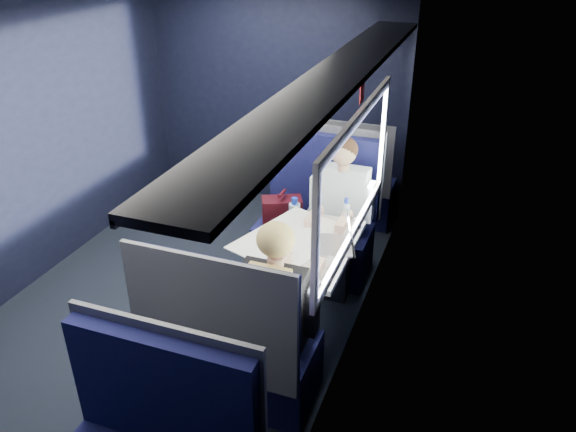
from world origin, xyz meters
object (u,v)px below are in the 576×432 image
(seat_row_front, at_px, (343,185))
(laptop, at_px, (342,240))
(cup, at_px, (358,224))
(table, at_px, (305,253))
(seat_bay_far, at_px, (233,350))
(woman, at_px, (279,303))
(seat_bay_near, at_px, (315,225))
(man, at_px, (340,208))
(bottle_small, at_px, (346,212))

(seat_row_front, xyz_separation_m, laptop, (0.44, -1.75, 0.40))
(seat_row_front, xyz_separation_m, cup, (0.48, -1.43, 0.37))
(table, relative_size, seat_bay_far, 0.79)
(woman, distance_m, laptop, 0.79)
(table, distance_m, seat_bay_near, 0.92)
(man, distance_m, cup, 0.41)
(seat_row_front, height_order, laptop, seat_row_front)
(cup, bearing_deg, seat_row_front, 108.55)
(cup, bearing_deg, seat_bay_far, -111.15)
(seat_bay_near, xyz_separation_m, seat_row_front, (0.01, 0.93, -0.01))
(seat_bay_near, bearing_deg, man, -32.62)
(seat_bay_far, bearing_deg, man, 80.97)
(man, height_order, woman, same)
(man, bearing_deg, table, -95.52)
(seat_bay_near, xyz_separation_m, bottle_small, (0.38, -0.45, 0.41))
(cup, bearing_deg, bottle_small, 153.94)
(table, xyz_separation_m, seat_bay_near, (-0.20, 0.87, -0.24))
(woman, relative_size, cup, 16.47)
(table, distance_m, cup, 0.49)
(seat_bay_far, distance_m, cup, 1.38)
(seat_bay_far, distance_m, woman, 0.43)
(table, height_order, laptop, laptop)
(table, relative_size, bottle_small, 4.73)
(man, bearing_deg, seat_bay_near, 147.38)
(seat_bay_far, relative_size, woman, 0.95)
(bottle_small, xyz_separation_m, cup, (0.11, -0.05, -0.05))
(seat_row_front, height_order, man, man)
(table, xyz_separation_m, cup, (0.30, 0.37, 0.12))
(bottle_small, bearing_deg, man, 113.25)
(seat_bay_far, relative_size, bottle_small, 5.96)
(seat_bay_far, height_order, woman, woman)
(table, xyz_separation_m, seat_bay_far, (-0.18, -0.87, -0.25))
(seat_bay_far, distance_m, laptop, 1.10)
(laptop, xyz_separation_m, cup, (0.04, 0.32, -0.03))
(seat_row_front, bearing_deg, woman, -84.30)
(seat_bay_near, bearing_deg, seat_row_front, 89.19)
(table, bearing_deg, seat_bay_far, -101.78)
(table, distance_m, seat_row_front, 1.82)
(man, bearing_deg, seat_row_front, 102.83)
(seat_bay_near, relative_size, woman, 0.95)
(woman, bearing_deg, man, 90.00)
(table, distance_m, woman, 0.71)
(table, distance_m, bottle_small, 0.49)
(table, bearing_deg, bottle_small, 65.92)
(seat_bay_near, bearing_deg, woman, -80.51)
(seat_bay_near, distance_m, seat_row_front, 0.93)
(table, relative_size, man, 0.76)
(seat_bay_far, xyz_separation_m, laptop, (0.44, 0.93, 0.39))
(seat_row_front, bearing_deg, bottle_small, -74.96)
(cup, bearing_deg, laptop, -96.49)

